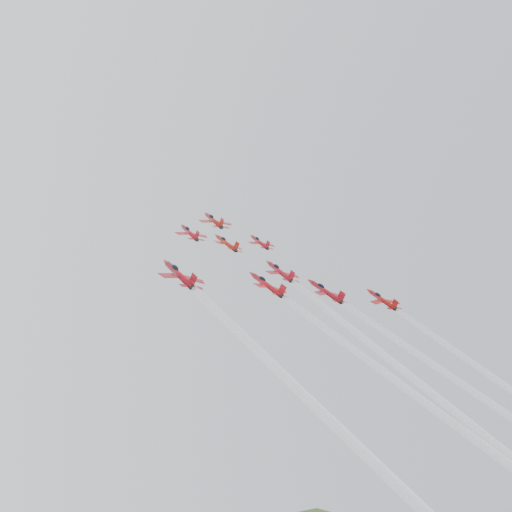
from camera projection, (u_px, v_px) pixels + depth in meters
jet_lead at (214, 220)px, 168.79m from camera, size 10.57×13.42×8.92m
jet_row2_left at (189, 232)px, 146.44m from camera, size 9.00×11.42×7.59m
jet_row2_center at (226, 243)px, 148.82m from camera, size 9.05×11.49×7.64m
jet_row2_right at (259, 242)px, 162.23m from camera, size 8.55×10.86×7.22m
jet_center at (421, 377)px, 104.23m from camera, size 9.72×90.25×56.88m
jet_rear_farleft at (339, 435)px, 74.63m from camera, size 10.47×97.22×61.27m
jet_rear_left at (425, 412)px, 90.33m from camera, size 9.74×90.42×56.99m
jet_rear_right at (490, 410)px, 100.68m from camera, size 9.84×91.37×57.59m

